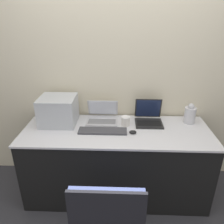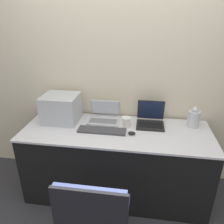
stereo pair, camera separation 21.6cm
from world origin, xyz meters
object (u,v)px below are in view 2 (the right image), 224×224
(mouse, at_px, (132,133))
(metal_pitcher, at_px, (194,118))
(laptop_right, at_px, (150,120))
(external_keyboard, at_px, (102,130))
(chair, at_px, (94,216))
(laptop_left, at_px, (104,116))
(coffee_cup, at_px, (126,122))
(printer, at_px, (61,107))

(mouse, xyz_separation_m, metal_pitcher, (0.61, 0.27, 0.08))
(laptop_right, relative_size, external_keyboard, 0.59)
(metal_pitcher, height_order, chair, metal_pitcher)
(external_keyboard, relative_size, metal_pitcher, 2.18)
(laptop_left, relative_size, mouse, 4.60)
(coffee_cup, height_order, mouse, coffee_cup)
(printer, height_order, laptop_left, printer)
(metal_pitcher, bearing_deg, external_keyboard, -165.08)
(laptop_right, xyz_separation_m, metal_pitcher, (0.44, 0.01, 0.04))
(printer, distance_m, mouse, 0.81)
(coffee_cup, relative_size, mouse, 1.39)
(printer, relative_size, external_keyboard, 0.77)
(printer, distance_m, chair, 1.20)
(laptop_left, bearing_deg, external_keyboard, -84.85)
(coffee_cup, bearing_deg, external_keyboard, -147.31)
(laptop_left, relative_size, metal_pitcher, 1.52)
(external_keyboard, height_order, chair, chair)
(external_keyboard, height_order, mouse, mouse)
(laptop_right, distance_m, mouse, 0.31)
(laptop_left, distance_m, metal_pitcher, 0.94)
(external_keyboard, bearing_deg, laptop_right, 25.85)
(printer, distance_m, external_keyboard, 0.53)
(laptop_right, bearing_deg, chair, -110.33)
(printer, xyz_separation_m, laptop_right, (0.95, 0.05, -0.10))
(chair, bearing_deg, coffee_cup, 81.89)
(laptop_right, height_order, chair, laptop_right)
(laptop_left, relative_size, coffee_cup, 3.32)
(laptop_left, distance_m, coffee_cup, 0.27)
(printer, xyz_separation_m, external_keyboard, (0.48, -0.18, -0.15))
(external_keyboard, relative_size, mouse, 6.62)
(laptop_right, bearing_deg, metal_pitcher, 1.59)
(coffee_cup, bearing_deg, printer, 177.39)
(laptop_right, xyz_separation_m, chair, (-0.38, -1.03, -0.28))
(mouse, relative_size, metal_pitcher, 0.33)
(laptop_left, bearing_deg, metal_pitcher, -0.73)
(laptop_right, height_order, coffee_cup, laptop_right)
(coffee_cup, xyz_separation_m, mouse, (0.07, -0.17, -0.03))
(laptop_left, distance_m, mouse, 0.42)
(laptop_left, distance_m, external_keyboard, 0.26)
(external_keyboard, bearing_deg, mouse, -4.56)
(mouse, xyz_separation_m, chair, (-0.20, -0.78, -0.24))
(external_keyboard, distance_m, chair, 0.84)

